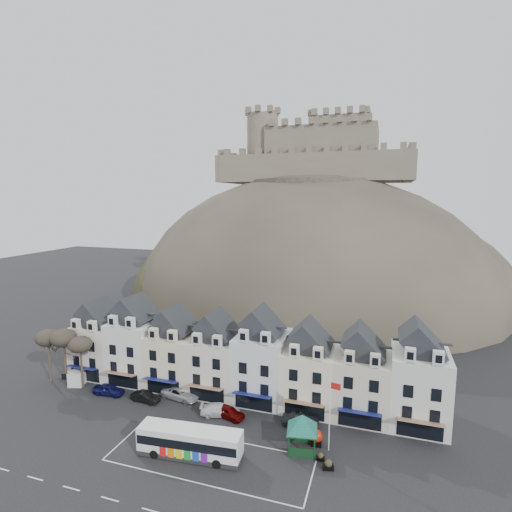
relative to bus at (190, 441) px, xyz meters
The scene contains 21 objects.
ground 2.08m from the bus, 76.17° to the right, with size 300.00×300.00×0.00m, color black.
coach_bay_markings 2.89m from the bus, ahead, with size 22.00×7.50×0.01m, color silver.
townhouse_terrace 15.36m from the bus, 88.48° to the left, with size 54.40×9.35×11.80m.
castle_hill 67.97m from the bus, 88.73° to the left, with size 100.00×76.00×68.00m.
castle 84.18m from the bus, 89.42° to the left, with size 50.20×22.20×22.00m.
tree_left_far 30.70m from the bus, 161.75° to the left, with size 3.61×3.61×8.24m.
tree_left_mid 27.97m from the bus, 159.79° to the left, with size 3.78×3.78×8.64m.
tree_left_near 25.10m from the bus, 157.38° to the left, with size 3.43×3.43×7.84m.
bus is the anchor object (origin of this frame).
bus_shelter 12.47m from the bus, 22.89° to the left, with size 6.64×6.64×4.28m.
red_buoy 14.29m from the bus, 26.43° to the left, with size 1.42×1.42×1.75m.
flagpole 15.73m from the bus, 21.71° to the left, with size 1.19×0.31×8.37m.
white_van 26.76m from the bus, 155.77° to the left, with size 3.32×5.05×2.13m.
planter_west 14.92m from the bus, ahead, with size 1.24×0.85×1.13m.
planter_east 14.22m from the bus, 15.12° to the left, with size 0.90×0.62×0.89m.
car_navy 19.57m from the bus, 153.47° to the left, with size 1.83×4.54×1.55m, color #0D1043.
car_black 14.33m from the bus, 142.83° to the left, with size 1.45×4.16×1.37m, color black.
car_silver 13.13m from the bus, 123.05° to the left, with size 2.59×5.53×1.56m, color #B6BABF.
car_white 8.73m from the bus, 90.98° to the left, with size 2.09×5.14×1.49m, color white.
car_maroon 8.60m from the bus, 82.93° to the left, with size 1.80×4.48×1.53m, color #4D0404.
car_charcoal 13.99m from the bus, 42.69° to the left, with size 1.58×4.52×1.49m, color black.
Camera 1 is at (19.00, -34.73, 28.10)m, focal length 28.00 mm.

